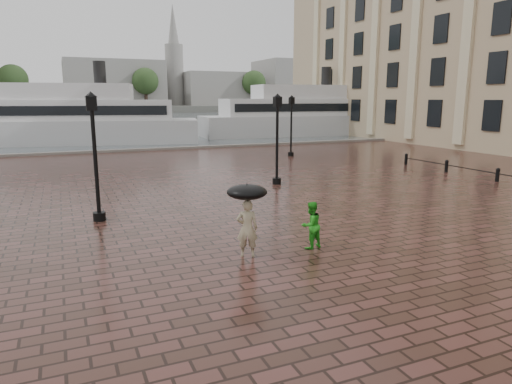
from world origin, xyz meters
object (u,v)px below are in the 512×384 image
Objects in this scene: adult_pedestrian at (247,228)px; child_pedestrian at (311,225)px; ferry_near at (72,119)px; ferry_far at (303,115)px; street_lamps at (173,136)px.

adult_pedestrian is 1.17× the size of child_pedestrian.
child_pedestrian is at bearing -68.96° from ferry_near.
ferry_far is (20.23, 37.13, 1.70)m from child_pedestrian.
ferry_near is (-3.39, 36.42, 1.53)m from adult_pedestrian.
ferry_far is at bearing -132.26° from child_pedestrian.
adult_pedestrian is 1.99m from child_pedestrian.
ferry_far reaches higher than ferry_near.
adult_pedestrian is 0.07× the size of ferry_far.
street_lamps is 15.44× the size of child_pedestrian.
street_lamps is 0.88× the size of ferry_near.
adult_pedestrian is (-1.04, -13.14, -1.51)m from street_lamps.
child_pedestrian is 0.06× the size of ferry_near.
street_lamps is at bearing -99.57° from child_pedestrian.
ferry_far is (25.60, 0.67, 0.06)m from ferry_near.
street_lamps is 0.87× the size of ferry_far.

